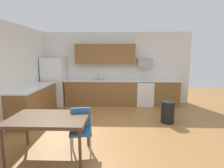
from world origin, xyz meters
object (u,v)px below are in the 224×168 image
refrigerator (54,82)px  oven_range (144,93)px  microwave (145,63)px  dining_table (49,120)px  chair_near_table (81,127)px  trash_bin (168,112)px

refrigerator → oven_range: (3.35, 0.08, -0.42)m
microwave → dining_table: size_ratio=0.39×
dining_table → chair_near_table: chair_near_table is taller
chair_near_table → trash_bin: (2.08, 1.59, -0.20)m
chair_near_table → microwave: bearing=63.8°
oven_range → microwave: microwave is taller
oven_range → microwave: bearing=90.0°
oven_range → trash_bin: size_ratio=1.52×
oven_range → chair_near_table: (-1.70, -3.35, 0.05)m
refrigerator → trash_bin: bearing=-24.2°
oven_range → chair_near_table: oven_range is taller
refrigerator → microwave: size_ratio=3.24×
dining_table → chair_near_table: size_ratio=1.65×
chair_near_table → oven_range: bearing=63.1°
refrigerator → chair_near_table: refrigerator is taller
refrigerator → microwave: bearing=3.1°
trash_bin → oven_range: bearing=102.3°
microwave → chair_near_table: 3.99m
oven_range → refrigerator: bearing=-178.6°
oven_range → trash_bin: 1.81m
refrigerator → oven_range: size_ratio=1.93×
refrigerator → dining_table: refrigerator is taller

